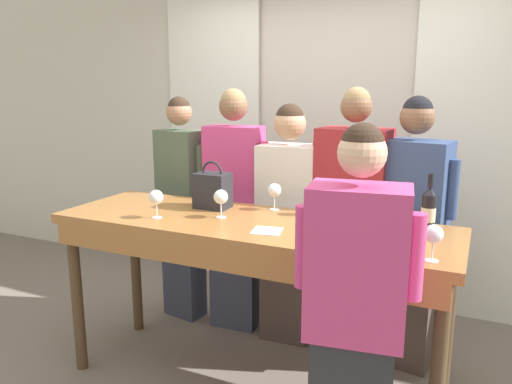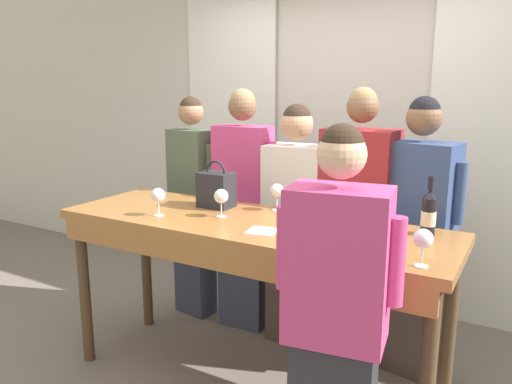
% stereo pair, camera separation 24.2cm
% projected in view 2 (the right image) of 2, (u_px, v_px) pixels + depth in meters
% --- Properties ---
extents(ground_plane, '(18.00, 18.00, 0.00)m').
position_uv_depth(ground_plane, '(250.00, 384.00, 3.01)').
color(ground_plane, '#70665B').
extents(wall_back, '(12.00, 0.06, 2.80)m').
position_uv_depth(wall_back, '(348.00, 131.00, 4.06)').
color(wall_back, beige).
rests_on(wall_back, ground_plane).
extents(curtain_panel_left, '(0.89, 0.03, 2.69)m').
position_uv_depth(curtain_panel_left, '(231.00, 132.00, 4.54)').
color(curtain_panel_left, white).
rests_on(curtain_panel_left, ground_plane).
extents(curtain_panel_right, '(0.89, 0.03, 2.69)m').
position_uv_depth(curtain_panel_right, '(493.00, 147.00, 3.49)').
color(curtain_panel_right, white).
rests_on(curtain_panel_right, ground_plane).
extents(tasting_bar, '(2.26, 0.72, 1.02)m').
position_uv_depth(tasting_bar, '(248.00, 241.00, 2.80)').
color(tasting_bar, '#9E6633').
rests_on(tasting_bar, ground_plane).
extents(wine_bottle, '(0.07, 0.07, 0.30)m').
position_uv_depth(wine_bottle, '(429.00, 213.00, 2.52)').
color(wine_bottle, black).
rests_on(wine_bottle, tasting_bar).
extents(handbag, '(0.21, 0.15, 0.29)m').
position_uv_depth(handbag, '(216.00, 189.00, 3.08)').
color(handbag, '#232328').
rests_on(handbag, tasting_bar).
extents(wine_glass_front_left, '(0.08, 0.08, 0.16)m').
position_uv_depth(wine_glass_front_left, '(423.00, 240.00, 2.07)').
color(wine_glass_front_left, white).
rests_on(wine_glass_front_left, tasting_bar).
extents(wine_glass_front_mid, '(0.08, 0.08, 0.16)m').
position_uv_depth(wine_glass_front_mid, '(277.00, 191.00, 3.00)').
color(wine_glass_front_mid, white).
rests_on(wine_glass_front_mid, tasting_bar).
extents(wine_glass_front_right, '(0.08, 0.08, 0.16)m').
position_uv_depth(wine_glass_front_right, '(158.00, 196.00, 2.87)').
color(wine_glass_front_right, white).
rests_on(wine_glass_front_right, tasting_bar).
extents(wine_glass_center_left, '(0.08, 0.08, 0.16)m').
position_uv_depth(wine_glass_center_left, '(316.00, 196.00, 2.86)').
color(wine_glass_center_left, white).
rests_on(wine_glass_center_left, tasting_bar).
extents(wine_glass_center_mid, '(0.08, 0.08, 0.16)m').
position_uv_depth(wine_glass_center_mid, '(356.00, 221.00, 2.35)').
color(wine_glass_center_mid, white).
rests_on(wine_glass_center_mid, tasting_bar).
extents(wine_glass_center_right, '(0.08, 0.08, 0.16)m').
position_uv_depth(wine_glass_center_right, '(221.00, 197.00, 2.85)').
color(wine_glass_center_right, white).
rests_on(wine_glass_center_right, tasting_bar).
extents(napkin, '(0.17, 0.17, 0.00)m').
position_uv_depth(napkin, '(262.00, 231.00, 2.59)').
color(napkin, white).
rests_on(napkin, tasting_bar).
extents(guest_olive_jacket, '(0.46, 0.27, 1.69)m').
position_uv_depth(guest_olive_jacket, '(193.00, 204.00, 3.79)').
color(guest_olive_jacket, '#383D51').
rests_on(guest_olive_jacket, ground_plane).
extents(guest_pink_top, '(0.51, 0.23, 1.75)m').
position_uv_depth(guest_pink_top, '(243.00, 207.00, 3.57)').
color(guest_pink_top, '#383D51').
rests_on(guest_pink_top, ground_plane).
extents(guest_cream_sweater, '(0.51, 0.29, 1.65)m').
position_uv_depth(guest_cream_sweater, '(295.00, 224.00, 3.39)').
color(guest_cream_sweater, '#473833').
rests_on(guest_cream_sweater, ground_plane).
extents(guest_striped_shirt, '(0.56, 0.30, 1.76)m').
position_uv_depth(guest_striped_shirt, '(357.00, 227.00, 3.17)').
color(guest_striped_shirt, '#28282D').
rests_on(guest_striped_shirt, ground_plane).
extents(guest_navy_coat, '(0.54, 0.32, 1.71)m').
position_uv_depth(guest_navy_coat, '(416.00, 238.00, 2.99)').
color(guest_navy_coat, '#473833').
rests_on(guest_navy_coat, ground_plane).
extents(host_pouring, '(0.50, 0.30, 1.64)m').
position_uv_depth(host_pouring, '(335.00, 327.00, 1.98)').
color(host_pouring, '#28282D').
rests_on(host_pouring, ground_plane).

